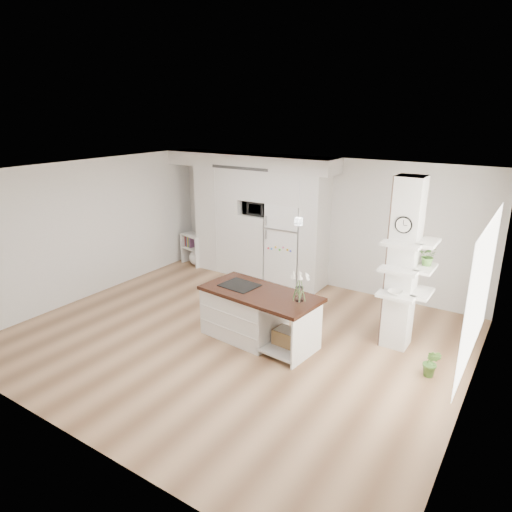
{
  "coord_description": "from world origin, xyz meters",
  "views": [
    {
      "loc": [
        3.99,
        -5.51,
        3.61
      ],
      "look_at": [
        -0.18,
        0.9,
        1.14
      ],
      "focal_mm": 32.0,
      "sensor_mm": 36.0,
      "label": 1
    }
  ],
  "objects_px": {
    "bookshelf": "(195,252)",
    "floor_plant_a": "(432,363)",
    "refrigerator": "(288,243)",
    "kitchen_island": "(250,312)"
  },
  "relations": [
    {
      "from": "bookshelf",
      "to": "floor_plant_a",
      "type": "relative_size",
      "value": 1.69
    },
    {
      "from": "refrigerator",
      "to": "kitchen_island",
      "type": "bearing_deg",
      "value": -74.06
    },
    {
      "from": "floor_plant_a",
      "to": "refrigerator",
      "type": "bearing_deg",
      "value": 148.61
    },
    {
      "from": "kitchen_island",
      "to": "floor_plant_a",
      "type": "height_order",
      "value": "kitchen_island"
    },
    {
      "from": "kitchen_island",
      "to": "floor_plant_a",
      "type": "distance_m",
      "value": 2.83
    },
    {
      "from": "refrigerator",
      "to": "floor_plant_a",
      "type": "relative_size",
      "value": 3.96
    },
    {
      "from": "kitchen_island",
      "to": "floor_plant_a",
      "type": "relative_size",
      "value": 4.52
    },
    {
      "from": "refrigerator",
      "to": "bookshelf",
      "type": "bearing_deg",
      "value": -175.54
    },
    {
      "from": "bookshelf",
      "to": "floor_plant_a",
      "type": "xyz_separation_m",
      "value": [
        5.97,
        -1.96,
        -0.1
      ]
    },
    {
      "from": "refrigerator",
      "to": "floor_plant_a",
      "type": "height_order",
      "value": "refrigerator"
    }
  ]
}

